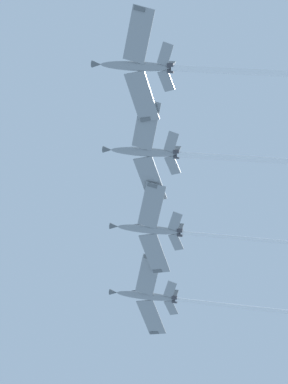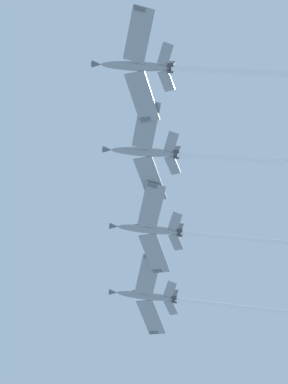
{
  "view_description": "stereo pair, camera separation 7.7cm",
  "coord_description": "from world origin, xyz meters",
  "px_view_note": "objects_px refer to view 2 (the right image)",
  "views": [
    {
      "loc": [
        29.83,
        -23.02,
        1.79
      ],
      "look_at": [
        -20.75,
        17.01,
        112.01
      ],
      "focal_mm": 66.76,
      "sensor_mm": 36.0,
      "label": 1
    },
    {
      "loc": [
        29.79,
        -23.08,
        1.79
      ],
      "look_at": [
        -20.75,
        17.01,
        112.01
      ],
      "focal_mm": 66.76,
      "sensor_mm": 36.0,
      "label": 2
    }
  ],
  "objects_px": {
    "jet_centre": "(195,234)",
    "jet_inner_right": "(188,301)",
    "jet_far_left": "(199,69)",
    "jet_inner_left": "(203,156)"
  },
  "relations": [
    {
      "from": "jet_far_left",
      "to": "jet_inner_right",
      "type": "height_order",
      "value": "jet_inner_right"
    },
    {
      "from": "jet_centre",
      "to": "jet_inner_right",
      "type": "relative_size",
      "value": 1.1
    },
    {
      "from": "jet_inner_left",
      "to": "jet_centre",
      "type": "height_order",
      "value": "jet_inner_left"
    },
    {
      "from": "jet_centre",
      "to": "jet_inner_right",
      "type": "bearing_deg",
      "value": 144.29
    },
    {
      "from": "jet_inner_left",
      "to": "jet_inner_right",
      "type": "height_order",
      "value": "jet_inner_right"
    },
    {
      "from": "jet_inner_left",
      "to": "jet_inner_right",
      "type": "distance_m",
      "value": 32.41
    },
    {
      "from": "jet_far_left",
      "to": "jet_inner_left",
      "type": "bearing_deg",
      "value": 136.5
    },
    {
      "from": "jet_centre",
      "to": "jet_inner_right",
      "type": "distance_m",
      "value": 16.59
    },
    {
      "from": "jet_centre",
      "to": "jet_far_left",
      "type": "bearing_deg",
      "value": -39.52
    },
    {
      "from": "jet_centre",
      "to": "jet_inner_right",
      "type": "height_order",
      "value": "jet_inner_right"
    }
  ]
}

